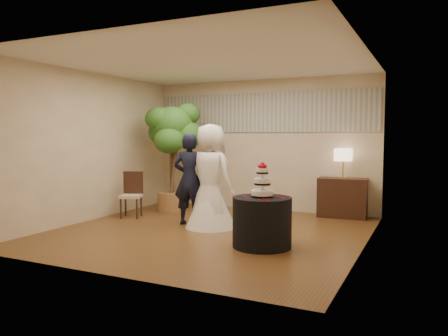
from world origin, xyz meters
The scene contains 15 objects.
floor centered at (0.00, 0.00, 0.00)m, with size 5.00×5.00×0.00m, color brown.
ceiling centered at (0.00, 0.00, 2.80)m, with size 5.00×5.00×0.00m, color white.
wall_back centered at (0.00, 2.50, 1.40)m, with size 5.00×0.06×2.80m, color beige.
wall_front centered at (0.00, -2.50, 1.40)m, with size 5.00×0.06×2.80m, color beige.
wall_left centered at (-2.50, 0.00, 1.40)m, with size 0.06×5.00×2.80m, color beige.
wall_right centered at (2.50, 0.00, 1.40)m, with size 0.06×5.00×2.80m, color beige.
mural_border centered at (0.00, 2.48, 2.10)m, with size 4.90×0.02×0.85m, color #A5A59A.
groom centered at (-0.58, 0.39, 0.83)m, with size 0.60×0.40×1.65m, color black.
bride centered at (-0.13, 0.34, 0.91)m, with size 0.89×0.89×1.81m, color white.
cake_table centered at (1.15, -0.52, 0.36)m, with size 0.86×0.86×0.73m, color black.
wedding_cake centered at (1.15, -0.52, 0.98)m, with size 0.32×0.32×0.51m, color white, non-canonical shape.
console centered at (1.78, 2.27, 0.39)m, with size 0.93×0.41×0.78m, color #321B12.
table_lamp centered at (1.78, 2.27, 1.07)m, with size 0.30×0.30×0.58m, color #CEB088, non-canonical shape.
ficus_tree centered at (-1.62, 1.45, 1.17)m, with size 1.11×1.11×2.34m, color #2F621F, non-canonical shape.
side_chair centered at (-1.96, 0.48, 0.45)m, with size 0.41×0.43×0.90m, color #321B12, non-canonical shape.
Camera 1 is at (3.33, -6.39, 1.63)m, focal length 35.00 mm.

